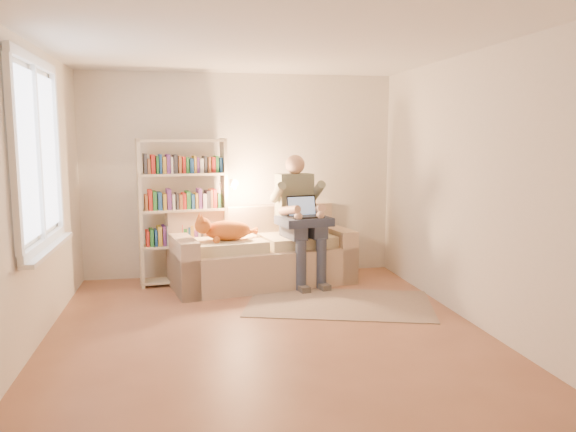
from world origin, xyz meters
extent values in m
plane|color=brown|center=(0.00, 0.00, 0.00)|extent=(4.50, 4.50, 0.00)
cube|color=white|center=(0.00, 0.00, 2.60)|extent=(4.00, 4.50, 0.02)
cube|color=silver|center=(-2.00, 0.00, 1.30)|extent=(0.02, 4.50, 2.60)
cube|color=silver|center=(2.00, 0.00, 1.30)|extent=(0.02, 4.50, 2.60)
cube|color=silver|center=(0.00, 2.25, 1.30)|extent=(4.00, 0.02, 2.60)
cube|color=silver|center=(0.00, -2.25, 1.30)|extent=(4.00, 0.02, 2.60)
plane|color=white|center=(-1.97, 0.20, 1.65)|extent=(0.00, 1.50, 1.50)
cube|color=white|center=(-1.96, 0.20, 2.44)|extent=(0.05, 1.50, 0.08)
cube|color=white|center=(-1.96, 0.20, 0.86)|extent=(0.05, 1.50, 0.08)
cube|color=white|center=(-1.96, 0.20, 1.65)|extent=(0.04, 0.05, 1.50)
cube|color=white|center=(-1.92, 0.20, 0.81)|extent=(0.12, 1.52, 0.04)
cube|color=tan|center=(0.20, 1.70, 0.23)|extent=(2.32, 1.38, 0.46)
cube|color=tan|center=(0.12, 2.07, 0.69)|extent=(2.17, 0.63, 0.47)
cube|color=tan|center=(-0.76, 1.51, 0.33)|extent=(0.40, 1.00, 0.65)
cube|color=tan|center=(1.16, 1.89, 0.33)|extent=(0.40, 1.00, 0.65)
cube|color=beige|center=(-0.27, 1.55, 0.52)|extent=(1.03, 0.82, 0.13)
cube|color=beige|center=(0.69, 1.74, 0.52)|extent=(1.03, 0.82, 0.13)
cube|color=gray|center=(0.63, 1.82, 1.05)|extent=(0.47, 0.32, 0.60)
sphere|color=tan|center=(0.63, 1.80, 1.46)|extent=(0.24, 0.24, 0.24)
cube|color=#343A49|center=(0.56, 1.52, 0.68)|extent=(0.27, 0.52, 0.19)
cube|color=#343A49|center=(0.81, 1.57, 0.68)|extent=(0.27, 0.52, 0.19)
cylinder|color=#343A49|center=(0.60, 1.28, 0.30)|extent=(0.13, 0.13, 0.61)
cylinder|color=#343A49|center=(0.86, 1.33, 0.30)|extent=(0.13, 0.13, 0.61)
ellipsoid|color=orange|center=(-0.27, 1.52, 0.70)|extent=(0.58, 0.38, 0.24)
sphere|color=orange|center=(-0.56, 1.41, 0.79)|extent=(0.19, 0.19, 0.19)
cylinder|color=orange|center=(0.00, 1.63, 0.66)|extent=(0.27, 0.10, 0.07)
cube|color=#272E44|center=(0.73, 1.53, 0.79)|extent=(0.68, 0.59, 0.10)
cube|color=black|center=(0.74, 1.48, 0.85)|extent=(0.42, 0.33, 0.02)
cube|color=black|center=(0.72, 1.61, 0.97)|extent=(0.39, 0.15, 0.25)
plane|color=#8CA5CC|center=(0.72, 1.61, 0.97)|extent=(0.35, 0.15, 0.34)
cube|color=beige|center=(-1.25, 1.83, 0.89)|extent=(0.08, 0.27, 1.78)
cube|color=beige|center=(-0.23, 1.97, 0.89)|extent=(0.08, 0.27, 1.78)
cube|color=beige|center=(-0.74, 1.90, 0.05)|extent=(1.09, 0.41, 0.03)
cube|color=beige|center=(-0.74, 1.90, 0.48)|extent=(1.09, 0.41, 0.03)
cube|color=beige|center=(-0.74, 1.90, 0.92)|extent=(1.09, 0.41, 0.03)
cube|color=beige|center=(-0.74, 1.90, 1.35)|extent=(1.09, 0.41, 0.03)
cube|color=beige|center=(-0.74, 1.90, 1.75)|extent=(1.09, 0.41, 0.03)
cube|color=#1E4C8C|center=(-0.74, 1.90, 0.60)|extent=(0.93, 0.34, 0.21)
cube|color=gold|center=(-0.74, 1.90, 1.04)|extent=(0.93, 0.34, 0.21)
cube|color=#66337F|center=(-0.74, 1.90, 1.47)|extent=(0.93, 0.34, 0.21)
cylinder|color=white|center=(-0.31, 1.96, 0.95)|extent=(0.10, 0.10, 0.04)
cone|color=white|center=(-0.14, 1.87, 1.22)|extent=(0.13, 0.16, 0.15)
cube|color=gray|center=(0.90, 0.68, 0.01)|extent=(2.22, 1.68, 0.01)
camera|label=1|loc=(-0.73, -5.01, 1.78)|focal=35.00mm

